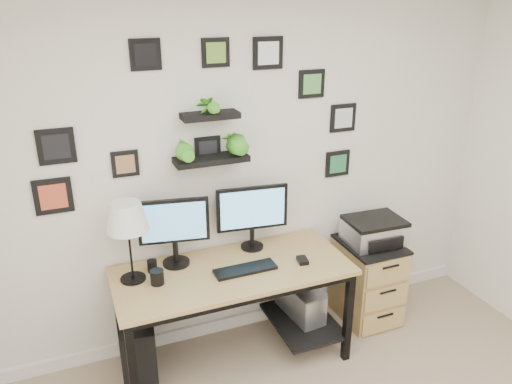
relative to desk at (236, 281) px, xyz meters
name	(u,v)px	position (x,y,z in m)	size (l,w,h in m)	color
room	(250,317)	(0.22, 0.32, -0.58)	(4.00, 4.00, 4.00)	tan
desk	(236,281)	(0.00, 0.00, 0.00)	(1.60, 0.70, 0.75)	tan
monitor_left	(174,227)	(-0.38, 0.17, 0.41)	(0.47, 0.21, 0.48)	black
monitor_right	(252,212)	(0.20, 0.20, 0.41)	(0.52, 0.18, 0.48)	black
keyboard	(245,269)	(0.04, -0.09, 0.13)	(0.42, 0.13, 0.02)	black
mouse	(302,260)	(0.44, -0.13, 0.14)	(0.07, 0.10, 0.03)	black
table_lamp	(127,219)	(-0.68, 0.08, 0.56)	(0.27, 0.27, 0.54)	black
mug	(157,277)	(-0.55, -0.03, 0.17)	(0.09, 0.09, 0.10)	black
pen_cup	(152,266)	(-0.55, 0.13, 0.17)	(0.07, 0.07, 0.08)	black
pc_tower_black	(139,346)	(-0.70, 0.05, -0.38)	(0.22, 0.49, 0.49)	black
pc_tower_grey	(300,311)	(0.53, 0.04, -0.41)	(0.24, 0.46, 0.44)	gray
file_cabinet	(368,280)	(1.14, 0.06, -0.29)	(0.43, 0.53, 0.67)	tan
printer	(374,231)	(1.17, 0.07, 0.14)	(0.45, 0.37, 0.20)	silver
wall_decor	(212,129)	(-0.06, 0.26, 1.03)	(2.28, 0.18, 1.07)	black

